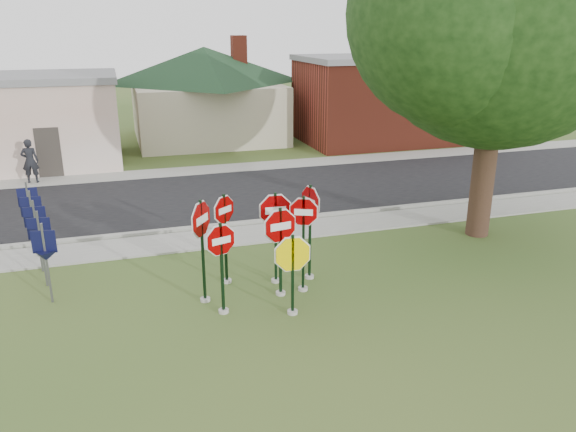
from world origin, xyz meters
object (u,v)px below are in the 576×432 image
object	(u,v)px
stop_sign_center	(280,239)
stop_sign_left	(221,257)
pedestrian	(30,161)
stop_sign_yellow	(293,265)
oak_tree	(503,3)

from	to	relation	value
stop_sign_center	stop_sign_left	xyz separation A→B (m)	(-1.52, -0.49, -0.08)
pedestrian	stop_sign_yellow	bearing A→B (deg)	118.88
oak_tree	stop_sign_yellow	bearing A→B (deg)	-155.69
stop_sign_yellow	pedestrian	bearing A→B (deg)	116.67
stop_sign_yellow	pedestrian	size ratio (longest dim) A/B	1.11
stop_sign_yellow	pedestrian	world-z (taller)	stop_sign_yellow
stop_sign_center	pedestrian	size ratio (longest dim) A/B	1.28
stop_sign_center	oak_tree	bearing A→B (deg)	17.32
pedestrian	oak_tree	bearing A→B (deg)	145.19
stop_sign_left	oak_tree	size ratio (longest dim) A/B	0.19
stop_sign_left	oak_tree	xyz separation A→B (m)	(8.68, 2.72, 5.52)
stop_sign_yellow	oak_tree	distance (m)	9.72
oak_tree	stop_sign_center	bearing A→B (deg)	-162.68
stop_sign_left	pedestrian	size ratio (longest dim) A/B	1.24
stop_sign_yellow	stop_sign_left	world-z (taller)	stop_sign_left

